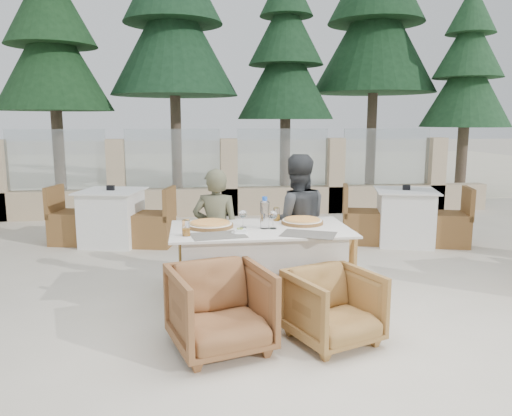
{
  "coord_description": "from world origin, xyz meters",
  "views": [
    {
      "loc": [
        -0.7,
        -4.26,
        1.73
      ],
      "look_at": [
        -0.08,
        0.38,
        0.9
      ],
      "focal_mm": 35.0,
      "sensor_mm": 36.0,
      "label": 1
    }
  ],
  "objects": [
    {
      "name": "armchair_far_left",
      "position": [
        -0.42,
        0.67,
        0.33
      ],
      "size": [
        0.85,
        0.87,
        0.66
      ],
      "primitive_type": "imported",
      "rotation": [
        0.0,
        0.0,
        3.37
      ],
      "color": "olive",
      "rests_on": "ground"
    },
    {
      "name": "bg_table_b",
      "position": [
        2.28,
        2.27,
        0.39
      ],
      "size": [
        1.8,
        1.24,
        0.77
      ],
      "primitive_type": null,
      "rotation": [
        0.0,
        0.0,
        -0.28
      ],
      "color": "white",
      "rests_on": "ground"
    },
    {
      "name": "beer_glass_right",
      "position": [
        0.12,
        0.38,
        0.83
      ],
      "size": [
        0.08,
        0.08,
        0.13
      ],
      "primitive_type": "cylinder",
      "rotation": [
        0.0,
        0.0,
        0.37
      ],
      "color": "#C0811B",
      "rests_on": "dining_table"
    },
    {
      "name": "ground",
      "position": [
        0.0,
        0.0,
        0.0
      ],
      "size": [
        80.0,
        80.0,
        0.0
      ],
      "primitive_type": "plane",
      "color": "beige",
      "rests_on": "ground"
    },
    {
      "name": "bg_table_a",
      "position": [
        -1.8,
        2.78,
        0.39
      ],
      "size": [
        1.79,
        1.18,
        0.77
      ],
      "primitive_type": null,
      "rotation": [
        0.0,
        0.0,
        -0.24
      ],
      "color": "white",
      "rests_on": "ground"
    },
    {
      "name": "pizza_left",
      "position": [
        -0.53,
        0.18,
        0.8
      ],
      "size": [
        0.48,
        0.48,
        0.05
      ],
      "primitive_type": "cylinder",
      "rotation": [
        0.0,
        0.0,
        -0.15
      ],
      "color": "orange",
      "rests_on": "dining_table"
    },
    {
      "name": "diner_left",
      "position": [
        -0.46,
        0.53,
        0.64
      ],
      "size": [
        0.52,
        0.39,
        1.27
      ],
      "primitive_type": "imported",
      "rotation": [
        0.0,
        0.0,
        2.93
      ],
      "color": "#52523C",
      "rests_on": "ground"
    },
    {
      "name": "beer_glass_left",
      "position": [
        -0.74,
        -0.15,
        0.84
      ],
      "size": [
        0.09,
        0.09,
        0.13
      ],
      "primitive_type": "cylinder",
      "rotation": [
        0.0,
        0.0,
        -0.41
      ],
      "color": "orange",
      "rests_on": "dining_table"
    },
    {
      "name": "pizza_right",
      "position": [
        0.33,
        0.22,
        0.8
      ],
      "size": [
        0.4,
        0.4,
        0.05
      ],
      "primitive_type": "cylinder",
      "rotation": [
        0.0,
        0.0,
        -0.02
      ],
      "color": "orange",
      "rests_on": "dining_table"
    },
    {
      "name": "pine_far_right",
      "position": [
        5.5,
        6.5,
        2.25
      ],
      "size": [
        1.98,
        1.98,
        4.5
      ],
      "primitive_type": "cone",
      "color": "#234F2B",
      "rests_on": "ground"
    },
    {
      "name": "sand_patch",
      "position": [
        0.0,
        14.0,
        0.01
      ],
      "size": [
        30.0,
        16.0,
        0.01
      ],
      "primitive_type": "cube",
      "color": "#FBEFCD",
      "rests_on": "ground"
    },
    {
      "name": "placemat_near_left",
      "position": [
        -0.48,
        -0.17,
        0.77
      ],
      "size": [
        0.49,
        0.37,
        0.0
      ],
      "primitive_type": "cube",
      "rotation": [
        0.0,
        0.0,
        0.15
      ],
      "color": "#635E54",
      "rests_on": "dining_table"
    },
    {
      "name": "dining_table",
      "position": [
        -0.08,
        0.08,
        0.39
      ],
      "size": [
        1.6,
        0.9,
        0.77
      ],
      "primitive_type": null,
      "color": "beige",
      "rests_on": "ground"
    },
    {
      "name": "wine_glass_centre",
      "position": [
        -0.24,
        0.1,
        0.86
      ],
      "size": [
        0.1,
        0.1,
        0.18
      ],
      "primitive_type": null,
      "rotation": [
        0.0,
        0.0,
        0.32
      ],
      "color": "white",
      "rests_on": "dining_table"
    },
    {
      "name": "pine_mid_left",
      "position": [
        -1.0,
        7.5,
        3.25
      ],
      "size": [
        2.86,
        2.86,
        6.5
      ],
      "primitive_type": "cone",
      "color": "#1C4225",
      "rests_on": "ground"
    },
    {
      "name": "pine_mid_right",
      "position": [
        3.8,
        7.8,
        3.4
      ],
      "size": [
        2.99,
        2.99,
        6.8
      ],
      "primitive_type": "cone",
      "color": "#1B4122",
      "rests_on": "ground"
    },
    {
      "name": "placemat_near_right",
      "position": [
        0.29,
        -0.23,
        0.77
      ],
      "size": [
        0.53,
        0.46,
        0.0
      ],
      "primitive_type": "cube",
      "rotation": [
        0.0,
        0.0,
        -0.43
      ],
      "color": "#56524A",
      "rests_on": "dining_table"
    },
    {
      "name": "water_bottle",
      "position": [
        -0.05,
        0.06,
        0.91
      ],
      "size": [
        0.1,
        0.1,
        0.29
      ],
      "primitive_type": "cylinder",
      "rotation": [
        0.0,
        0.0,
        -0.25
      ],
      "color": "#A9C1DE",
      "rests_on": "dining_table"
    },
    {
      "name": "perimeter_wall_far",
      "position": [
        0.0,
        4.8,
        0.8
      ],
      "size": [
        10.0,
        0.34,
        1.6
      ],
      "primitive_type": null,
      "color": "beige",
      "rests_on": "ground"
    },
    {
      "name": "pine_far_left",
      "position": [
        -3.5,
        7.0,
        2.75
      ],
      "size": [
        2.42,
        2.42,
        5.5
      ],
      "primitive_type": "cone",
      "color": "#1C4120",
      "rests_on": "ground"
    },
    {
      "name": "armchair_near_right",
      "position": [
        0.39,
        -0.68,
        0.29
      ],
      "size": [
        0.81,
        0.82,
        0.58
      ],
      "primitive_type": "imported",
      "rotation": [
        0.0,
        0.0,
        0.37
      ],
      "color": "olive",
      "rests_on": "ground"
    },
    {
      "name": "armchair_near_left",
      "position": [
        -0.5,
        -0.69,
        0.33
      ],
      "size": [
        0.87,
        0.88,
        0.65
      ],
      "primitive_type": "imported",
      "rotation": [
        0.0,
        0.0,
        0.28
      ],
      "color": "brown",
      "rests_on": "ground"
    },
    {
      "name": "olive_dish",
      "position": [
        -0.29,
        -0.09,
        0.79
      ],
      "size": [
        0.14,
        0.14,
        0.04
      ],
      "primitive_type": null,
      "rotation": [
        0.0,
        0.0,
        0.4
      ],
      "color": "white",
      "rests_on": "dining_table"
    },
    {
      "name": "pine_centre",
      "position": [
        1.5,
        7.2,
        2.5
      ],
      "size": [
        2.2,
        2.2,
        5.0
      ],
      "primitive_type": "cone",
      "color": "#1C4223",
      "rests_on": "ground"
    },
    {
      "name": "wine_glass_near",
      "position": [
        0.02,
        0.03,
        0.86
      ],
      "size": [
        0.09,
        0.09,
        0.18
      ],
      "primitive_type": null,
      "rotation": [
        0.0,
        0.0,
        -0.16
      ],
      "color": "silver",
      "rests_on": "dining_table"
    },
    {
      "name": "armchair_far_right",
      "position": [
        0.51,
        0.64,
        0.32
      ],
      "size": [
        0.9,
        0.91,
        0.65
      ],
      "primitive_type": "imported",
      "rotation": [
        0.0,
        0.0,
        3.52
      ],
      "color": "olive",
      "rests_on": "ground"
    },
    {
      "name": "diner_right",
      "position": [
        0.35,
        0.57,
        0.7
      ],
      "size": [
        0.7,
        0.56,
        1.4
      ],
      "primitive_type": "imported",
      "rotation": [
        0.0,
        0.0,
        3.1
      ],
      "color": "#343639",
      "rests_on": "ground"
    }
  ]
}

